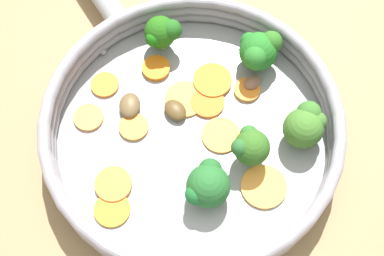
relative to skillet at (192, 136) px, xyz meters
The scene contains 25 objects.
ground_plane 0.01m from the skillet, ahead, with size 4.00×4.00×0.00m, color #997B52.
skillet is the anchor object (origin of this frame).
skillet_rim_wall 0.03m from the skillet, ahead, with size 0.32×0.32×0.04m.
skillet_rivet_left 0.15m from the skillet, 17.67° to the right, with size 0.01×0.01×0.01m, color #949895.
skillet_rivet_right 0.15m from the skillet, ahead, with size 0.01×0.01×0.01m, color #979194.
carrot_slice_0 0.12m from the skillet, 100.65° to the left, with size 0.04×0.04×0.00m, color orange.
carrot_slice_1 0.12m from the skillet, 22.97° to the left, with size 0.03×0.03×0.00m, color orange.
carrot_slice_2 0.04m from the skillet, 60.75° to the right, with size 0.04×0.04×0.00m, color #D86011.
carrot_slice_3 0.09m from the skillet, ahead, with size 0.03×0.03×0.01m, color orange.
carrot_slice_4 0.10m from the skillet, 165.03° to the right, with size 0.05×0.05×0.00m, color #F99D3C.
carrot_slice_5 0.03m from the skillet, 129.98° to the right, with size 0.04×0.04×0.00m, color orange.
carrot_slice_6 0.08m from the skillet, 85.02° to the right, with size 0.03×0.03×0.00m, color orange.
carrot_slice_7 0.04m from the skillet, 24.90° to the right, with size 0.05×0.05×0.00m, color orange.
carrot_slice_8 0.06m from the skillet, 47.79° to the left, with size 0.03×0.03×0.00m, color orange.
carrot_slice_9 0.10m from the skillet, 88.64° to the left, with size 0.04×0.04×0.01m, color orange.
carrot_slice_10 0.12m from the skillet, 44.91° to the left, with size 0.03×0.03×0.00m, color #F29340.
carrot_slice_11 0.07m from the skillet, 55.39° to the right, with size 0.04×0.04×0.01m, color orange.
broccoli_floret_0 0.12m from the skillet, 75.87° to the right, with size 0.05×0.05×0.05m.
broccoli_floret_1 0.07m from the skillet, 150.68° to the right, with size 0.04×0.04×0.05m.
broccoli_floret_2 0.12m from the skillet, 18.89° to the right, with size 0.04×0.04×0.05m.
broccoli_floret_3 0.12m from the skillet, 126.99° to the right, with size 0.04×0.05×0.05m.
broccoli_floret_4 0.08m from the skillet, 157.15° to the left, with size 0.05×0.05×0.05m.
mushroom_piece_0 0.09m from the skillet, 84.00° to the right, with size 0.02×0.02×0.01m, color #875E49.
mushroom_piece_1 0.08m from the skillet, 29.72° to the left, with size 0.03×0.02×0.01m, color brown.
mushroom_piece_2 0.03m from the skillet, ahead, with size 0.03×0.02×0.01m, color brown.
Camera 1 is at (-0.19, 0.14, 0.54)m, focal length 50.00 mm.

